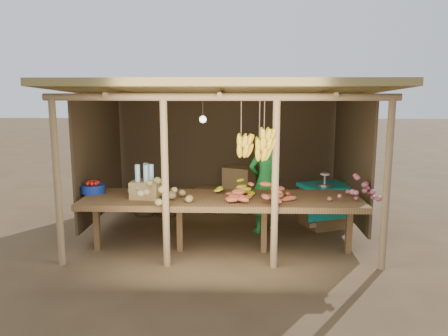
{
  "coord_description": "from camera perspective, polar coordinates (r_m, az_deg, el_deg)",
  "views": [
    {
      "loc": [
        0.24,
        -6.92,
        2.27
      ],
      "look_at": [
        0.0,
        0.0,
        1.05
      ],
      "focal_mm": 35.0,
      "sensor_mm": 36.0,
      "label": 1
    }
  ],
  "objects": [
    {
      "name": "banana_pile",
      "position": [
        6.28,
        1.04,
        -1.93
      ],
      "size": [
        0.6,
        0.43,
        0.35
      ],
      "primitive_type": null,
      "rotation": [
        0.0,
        0.0,
        0.2
      ],
      "color": "#FFF528",
      "rests_on": "counter"
    },
    {
      "name": "burlap_sacks",
      "position": [
        8.19,
        -8.91,
        -4.18
      ],
      "size": [
        0.91,
        0.48,
        0.64
      ],
      "color": "#473521",
      "rests_on": "ground"
    },
    {
      "name": "tarp_crate",
      "position": [
        7.63,
        13.14,
        -4.57
      ],
      "size": [
        0.98,
        0.92,
        0.94
      ],
      "color": "brown",
      "rests_on": "ground"
    },
    {
      "name": "potato_heap",
      "position": [
        5.92,
        -8.99,
        -2.69
      ],
      "size": [
        1.04,
        0.72,
        0.37
      ],
      "primitive_type": null,
      "rotation": [
        0.0,
        0.0,
        0.16
      ],
      "color": "olive",
      "rests_on": "counter"
    },
    {
      "name": "carton_stack",
      "position": [
        8.34,
        0.65,
        -3.17
      ],
      "size": [
        1.21,
        0.57,
        0.84
      ],
      "color": "olive",
      "rests_on": "ground"
    },
    {
      "name": "counter",
      "position": [
        6.17,
        -0.31,
        -4.39
      ],
      "size": [
        3.9,
        1.05,
        0.8
      ],
      "color": "brown",
      "rests_on": "ground"
    },
    {
      "name": "vendor",
      "position": [
        7.06,
        5.52,
        -1.78
      ],
      "size": [
        0.72,
        0.62,
        1.67
      ],
      "primitive_type": "imported",
      "rotation": [
        0.0,
        0.0,
        3.58
      ],
      "color": "#1B7C2C",
      "rests_on": "ground"
    },
    {
      "name": "tomato_basin",
      "position": [
        6.68,
        -16.76,
        -2.49
      ],
      "size": [
        0.35,
        0.35,
        0.18
      ],
      "rotation": [
        0.0,
        0.0,
        -0.23
      ],
      "color": "navy",
      "rests_on": "counter"
    },
    {
      "name": "sweet_potato_heap",
      "position": [
        5.98,
        4.7,
        -2.54
      ],
      "size": [
        0.9,
        0.6,
        0.35
      ],
      "primitive_type": null,
      "rotation": [
        0.0,
        0.0,
        0.1
      ],
      "color": "#C55532",
      "rests_on": "counter"
    },
    {
      "name": "onion_heap",
      "position": [
        6.23,
        16.85,
        -2.43
      ],
      "size": [
        0.87,
        0.71,
        0.35
      ],
      "primitive_type": null,
      "rotation": [
        0.0,
        0.0,
        -0.4
      ],
      "color": "#AC5363",
      "rests_on": "counter"
    },
    {
      "name": "ground",
      "position": [
        7.28,
        0.0,
        -8.16
      ],
      "size": [
        60.0,
        60.0,
        0.0
      ],
      "primitive_type": "plane",
      "color": "brown",
      "rests_on": "ground"
    },
    {
      "name": "stall_structure",
      "position": [
        7.04,
        0.2,
        7.2
      ],
      "size": [
        4.7,
        3.5,
        2.43
      ],
      "color": "#9D7951",
      "rests_on": "ground"
    },
    {
      "name": "bottle_box",
      "position": [
        6.17,
        -10.22,
        -2.2
      ],
      "size": [
        0.41,
        0.33,
        0.49
      ],
      "color": "olive",
      "rests_on": "counter"
    }
  ]
}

